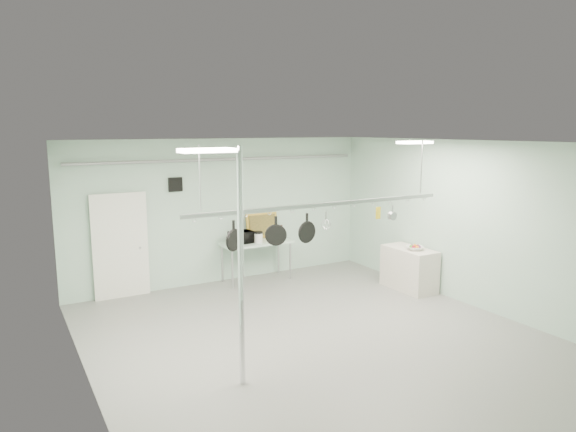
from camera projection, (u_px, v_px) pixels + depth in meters
floor at (323, 342)px, 8.31m from camera, size 8.00×8.00×0.00m
ceiling at (325, 143)px, 7.77m from camera, size 7.00×8.00×0.02m
back_wall at (224, 211)px, 11.45m from camera, size 7.00×0.02×3.20m
right_wall at (476, 225)px, 9.75m from camera, size 0.02×8.00×3.20m
door at (120, 247)px, 10.37m from camera, size 1.10×0.10×2.20m
wall_vent at (175, 185)px, 10.78m from camera, size 0.30×0.04×0.30m
conduit_pipe at (225, 159)px, 11.18m from camera, size 6.60×0.07×0.07m
chrome_pole at (241, 269)px, 6.69m from camera, size 0.08×0.08×3.20m
prep_table at (256, 245)px, 11.54m from camera, size 1.60×0.70×0.91m
side_cabinet at (409, 269)px, 10.97m from camera, size 0.60×1.20×0.90m
pot_rack at (324, 203)px, 8.29m from camera, size 4.80×0.06×1.00m
light_panel_left at (207, 150)px, 6.01m from camera, size 0.65×0.30×0.05m
light_panel_right at (415, 142)px, 9.46m from camera, size 0.65×0.30×0.05m
microwave at (241, 237)px, 11.32m from camera, size 0.54×0.40×0.27m
coffee_canister at (258, 238)px, 11.39m from camera, size 0.24×0.24×0.22m
painting_large at (262, 225)px, 11.88m from camera, size 0.78×0.14×0.58m
painting_small at (277, 231)px, 12.10m from camera, size 0.30×0.09×0.25m
fruit_bowl at (415, 248)px, 10.74m from camera, size 0.45×0.45×0.08m
skillet_left at (234, 236)px, 7.56m from camera, size 0.33×0.21×0.47m
skillet_mid at (276, 230)px, 7.91m from camera, size 0.33×0.20×0.45m
skillet_right at (307, 228)px, 8.19m from camera, size 0.36×0.12×0.49m
whisk at (326, 222)px, 8.36m from camera, size 0.21×0.21×0.34m
grater at (378, 213)px, 8.88m from camera, size 0.10×0.03×0.23m
saucepan at (392, 212)px, 9.04m from camera, size 0.17×0.13×0.26m
fruit_cluster at (415, 246)px, 10.73m from camera, size 0.24×0.24×0.09m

